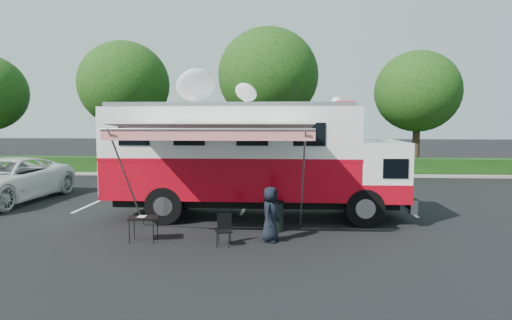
{
  "coord_description": "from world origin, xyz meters",
  "views": [
    {
      "loc": [
        0.93,
        -15.18,
        3.33
      ],
      "look_at": [
        0.0,
        0.5,
        1.9
      ],
      "focal_mm": 32.0,
      "sensor_mm": 36.0,
      "label": 1
    }
  ],
  "objects": [
    {
      "name": "folding_chair",
      "position": [
        -0.61,
        -3.45,
        0.48
      ],
      "size": [
        0.51,
        0.54,
        0.83
      ],
      "color": "black",
      "rests_on": "ground_plane"
    },
    {
      "name": "stall_lines",
      "position": [
        -0.5,
        3.0,
        0.0
      ],
      "size": [
        24.12,
        5.5,
        0.01
      ],
      "color": "silver",
      "rests_on": "ground_plane"
    },
    {
      "name": "trash_bin",
      "position": [
        0.67,
        -1.85,
        0.45
      ],
      "size": [
        0.6,
        0.6,
        0.89
      ],
      "color": "black",
      "rests_on": "ground_plane"
    },
    {
      "name": "command_truck",
      "position": [
        -0.09,
        -0.0,
        2.03
      ],
      "size": [
        9.88,
        2.72,
        4.75
      ],
      "color": "black",
      "rests_on": "ground_plane"
    },
    {
      "name": "white_suv",
      "position": [
        -10.12,
        2.13,
        0.0
      ],
      "size": [
        3.36,
        6.5,
        1.75
      ],
      "primitive_type": "imported",
      "rotation": [
        0.0,
        0.0,
        -0.07
      ],
      "color": "silver",
      "rests_on": "ground_plane"
    },
    {
      "name": "ground_plane",
      "position": [
        0.0,
        0.0,
        0.0
      ],
      "size": [
        120.0,
        120.0,
        0.0
      ],
      "primitive_type": "plane",
      "color": "black",
      "rests_on": "ground"
    },
    {
      "name": "folding_table",
      "position": [
        -2.85,
        -3.23,
        0.63
      ],
      "size": [
        0.9,
        0.73,
        0.68
      ],
      "color": "black",
      "rests_on": "ground_plane"
    },
    {
      "name": "back_border",
      "position": [
        1.14,
        12.9,
        5.0
      ],
      "size": [
        60.0,
        6.14,
        8.87
      ],
      "color": "#9E998E",
      "rests_on": "ground_plane"
    },
    {
      "name": "person",
      "position": [
        0.6,
        -3.04,
        0.0
      ],
      "size": [
        0.68,
        0.85,
        1.5
      ],
      "primitive_type": "imported",
      "rotation": [
        0.0,
        0.0,
        1.26
      ],
      "color": "black",
      "rests_on": "ground_plane"
    },
    {
      "name": "awning",
      "position": [
        -0.97,
        -2.82,
        3.06
      ],
      "size": [
        5.39,
        2.78,
        3.26
      ],
      "color": "white",
      "rests_on": "ground_plane"
    }
  ]
}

